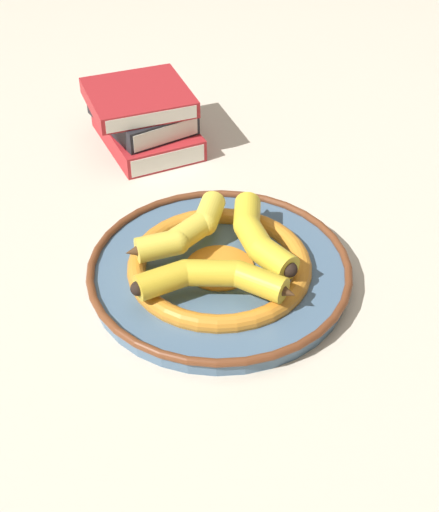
# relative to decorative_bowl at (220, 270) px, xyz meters

# --- Properties ---
(ground_plane) EXTENTS (2.80, 2.80, 0.00)m
(ground_plane) POSITION_rel_decorative_bowl_xyz_m (0.03, 0.03, -0.02)
(ground_plane) COLOR beige
(decorative_bowl) EXTENTS (0.34, 0.34, 0.04)m
(decorative_bowl) POSITION_rel_decorative_bowl_xyz_m (0.00, 0.00, 0.00)
(decorative_bowl) COLOR slate
(decorative_bowl) RESTS_ON ground_plane
(banana_a) EXTENTS (0.09, 0.19, 0.03)m
(banana_a) POSITION_rel_decorative_bowl_xyz_m (-0.05, 0.02, 0.03)
(banana_a) COLOR gold
(banana_a) RESTS_ON decorative_bowl
(banana_b) EXTENTS (0.11, 0.14, 0.03)m
(banana_b) POSITION_rel_decorative_bowl_xyz_m (0.04, 0.04, 0.04)
(banana_b) COLOR yellow
(banana_b) RESTS_ON decorative_bowl
(banana_c) EXTENTS (0.17, 0.07, 0.04)m
(banana_c) POSITION_rel_decorative_bowl_xyz_m (0.02, -0.05, 0.04)
(banana_c) COLOR yellow
(banana_c) RESTS_ON decorative_bowl
(book_stack) EXTENTS (0.22, 0.19, 0.10)m
(book_stack) POSITION_rel_decorative_bowl_xyz_m (0.36, 0.06, 0.03)
(book_stack) COLOR #AD2328
(book_stack) RESTS_ON ground_plane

